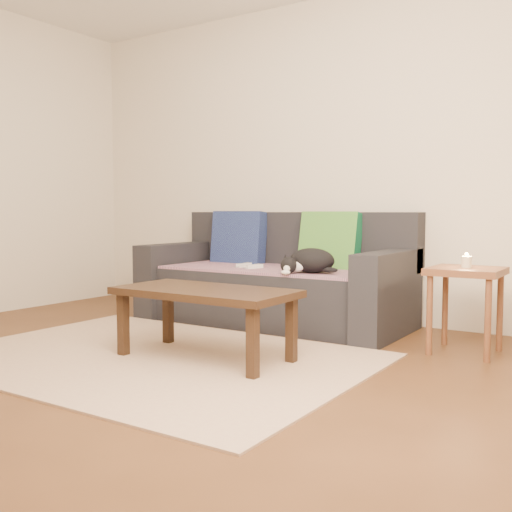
% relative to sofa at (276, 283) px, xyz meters
% --- Properties ---
extents(ground, '(4.50, 4.50, 0.00)m').
position_rel_sofa_xyz_m(ground, '(0.00, -1.57, -0.31)').
color(ground, brown).
rests_on(ground, ground).
extents(back_wall, '(4.50, 0.04, 2.60)m').
position_rel_sofa_xyz_m(back_wall, '(0.00, 0.43, 0.99)').
color(back_wall, beige).
rests_on(back_wall, ground).
extents(sofa, '(2.10, 0.94, 0.87)m').
position_rel_sofa_xyz_m(sofa, '(0.00, 0.00, 0.00)').
color(sofa, '#232328').
rests_on(sofa, ground).
extents(throw_blanket, '(1.66, 0.74, 0.02)m').
position_rel_sofa_xyz_m(throw_blanket, '(0.00, -0.09, 0.12)').
color(throw_blanket, '#3E294D').
rests_on(throw_blanket, sofa).
extents(cushion_navy, '(0.49, 0.18, 0.50)m').
position_rel_sofa_xyz_m(cushion_navy, '(-0.48, 0.17, 0.32)').
color(cushion_navy, '#101346').
rests_on(cushion_navy, throw_blanket).
extents(cushion_green, '(0.48, 0.21, 0.49)m').
position_rel_sofa_xyz_m(cushion_green, '(0.38, 0.17, 0.32)').
color(cushion_green, '#0E5A36').
rests_on(cushion_green, throw_blanket).
extents(cat, '(0.42, 0.40, 0.18)m').
position_rel_sofa_xyz_m(cat, '(0.45, -0.28, 0.22)').
color(cat, black).
rests_on(cat, throw_blanket).
extents(wii_remote_a, '(0.08, 0.15, 0.03)m').
position_rel_sofa_xyz_m(wii_remote_a, '(-0.07, -0.21, 0.15)').
color(wii_remote_a, white).
rests_on(wii_remote_a, throw_blanket).
extents(wii_remote_b, '(0.05, 0.15, 0.03)m').
position_rel_sofa_xyz_m(wii_remote_b, '(-0.20, -0.16, 0.15)').
color(wii_remote_b, white).
rests_on(wii_remote_b, throw_blanket).
extents(side_table, '(0.42, 0.42, 0.53)m').
position_rel_sofa_xyz_m(side_table, '(1.52, -0.26, 0.13)').
color(side_table, brown).
rests_on(side_table, ground).
extents(candle, '(0.06, 0.06, 0.09)m').
position_rel_sofa_xyz_m(candle, '(1.52, -0.26, 0.26)').
color(candle, beige).
rests_on(candle, side_table).
extents(rug, '(2.50, 1.80, 0.01)m').
position_rel_sofa_xyz_m(rug, '(0.00, -1.42, -0.30)').
color(rug, tan).
rests_on(rug, ground).
extents(coffee_table, '(1.06, 0.53, 0.43)m').
position_rel_sofa_xyz_m(coffee_table, '(0.28, -1.28, 0.06)').
color(coffee_table, '#331F13').
rests_on(coffee_table, rug).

